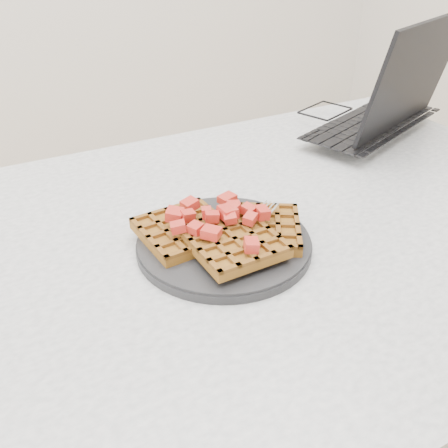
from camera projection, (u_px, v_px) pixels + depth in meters
table at (251, 284)px, 0.82m from camera, size 1.20×0.80×0.75m
plate at (224, 243)px, 0.70m from camera, size 0.25×0.25×0.02m
waffles at (225, 233)px, 0.69m from camera, size 0.24×0.19×0.03m
strawberry_pile at (224, 215)px, 0.68m from camera, size 0.15×0.15×0.02m
fork at (252, 238)px, 0.69m from camera, size 0.16×0.12×0.02m
laptop at (361, 114)px, 1.07m from camera, size 0.42×0.37×0.25m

